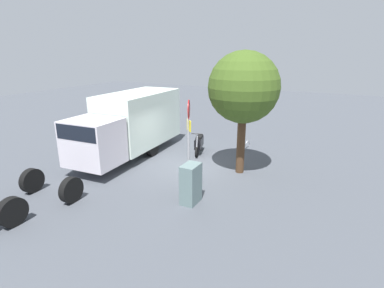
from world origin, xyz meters
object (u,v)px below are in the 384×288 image
box_truck_near (129,123)px  street_tree (244,88)px  motorcycle (199,143)px  stop_sign (189,127)px  utility_cabinet (191,184)px  bike_rack_hoop (247,148)px

box_truck_near → street_tree: 5.82m
motorcycle → stop_sign: 3.47m
utility_cabinet → bike_rack_hoop: utility_cabinet is taller
stop_sign → utility_cabinet: stop_sign is taller
stop_sign → bike_rack_hoop: (-4.79, 1.01, -2.13)m
street_tree → bike_rack_hoop: 4.95m
box_truck_near → street_tree: size_ratio=1.71×
street_tree → motorcycle: bearing=-119.0°
stop_sign → bike_rack_hoop: 5.34m
box_truck_near → street_tree: street_tree is taller
motorcycle → utility_cabinet: (4.85, 2.04, 0.17)m
stop_sign → street_tree: street_tree is taller
motorcycle → street_tree: (1.48, 2.66, 3.06)m
utility_cabinet → bike_rack_hoop: 6.76m
street_tree → utility_cabinet: 4.49m
box_truck_near → street_tree: (-0.48, 5.47, 1.92)m
stop_sign → utility_cabinet: bearing=29.4°
bike_rack_hoop → street_tree: bearing=11.8°
bike_rack_hoop → utility_cabinet: bearing=0.6°
stop_sign → street_tree: size_ratio=0.63×
stop_sign → utility_cabinet: (1.93, 1.09, -1.45)m
stop_sign → utility_cabinet: 2.65m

